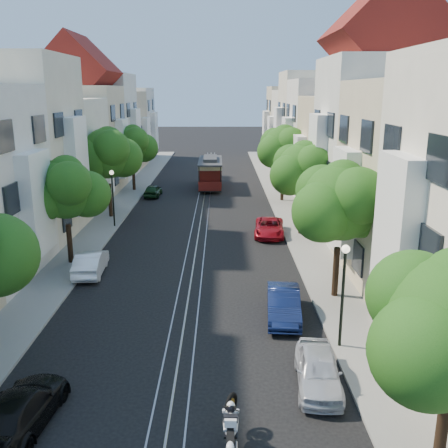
{
  "coord_description": "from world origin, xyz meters",
  "views": [
    {
      "loc": [
        1.63,
        -13.77,
        9.88
      ],
      "look_at": [
        1.79,
        14.78,
        2.2
      ],
      "focal_mm": 40.0,
      "sensor_mm": 36.0,
      "label": 1
    }
  ],
  "objects_px": {
    "tree_e_b": "(341,204)",
    "parked_car_w_far": "(153,190)",
    "tree_w_c": "(108,154)",
    "lamp_west": "(113,190)",
    "tree_w_d": "(133,145)",
    "tree_w_b": "(66,190)",
    "lamp_east": "(344,281)",
    "cable_car": "(210,171)",
    "parked_car_w_near": "(21,409)",
    "sportbike_rider": "(231,424)",
    "parked_car_e_mid": "(283,304)",
    "tree_e_c": "(304,170)",
    "parked_car_e_far": "(269,227)",
    "tree_e_d": "(284,148)",
    "parked_car_w_mid": "(91,263)",
    "parked_car_e_near": "(318,370)"
  },
  "relations": [
    {
      "from": "cable_car",
      "to": "tree_w_b",
      "type": "bearing_deg",
      "value": -108.42
    },
    {
      "from": "sportbike_rider",
      "to": "parked_car_e_mid",
      "type": "distance_m",
      "value": 8.74
    },
    {
      "from": "tree_e_d",
      "to": "parked_car_w_near",
      "type": "relative_size",
      "value": 1.62
    },
    {
      "from": "tree_w_d",
      "to": "lamp_east",
      "type": "bearing_deg",
      "value": -67.2
    },
    {
      "from": "tree_e_c",
      "to": "parked_car_w_far",
      "type": "relative_size",
      "value": 1.88
    },
    {
      "from": "tree_e_c",
      "to": "lamp_west",
      "type": "height_order",
      "value": "tree_e_c"
    },
    {
      "from": "tree_w_d",
      "to": "lamp_west",
      "type": "distance_m",
      "value": 14.11
    },
    {
      "from": "cable_car",
      "to": "parked_car_e_near",
      "type": "xyz_separation_m",
      "value": [
        4.44,
        -36.23,
        -1.12
      ]
    },
    {
      "from": "tree_w_b",
      "to": "parked_car_w_near",
      "type": "distance_m",
      "value": 15.42
    },
    {
      "from": "lamp_west",
      "to": "parked_car_w_far",
      "type": "distance_m",
      "value": 11.48
    },
    {
      "from": "tree_w_c",
      "to": "tree_w_d",
      "type": "xyz_separation_m",
      "value": [
        -0.0,
        11.0,
        -0.47
      ]
    },
    {
      "from": "cable_car",
      "to": "parked_car_w_mid",
      "type": "bearing_deg",
      "value": -104.08
    },
    {
      "from": "tree_w_b",
      "to": "lamp_west",
      "type": "bearing_deg",
      "value": 84.03
    },
    {
      "from": "tree_w_c",
      "to": "sportbike_rider",
      "type": "bearing_deg",
      "value": -71.27
    },
    {
      "from": "tree_e_c",
      "to": "lamp_east",
      "type": "height_order",
      "value": "tree_e_c"
    },
    {
      "from": "tree_e_c",
      "to": "sportbike_rider",
      "type": "xyz_separation_m",
      "value": [
        -5.37,
        -21.63,
        -3.83
      ]
    },
    {
      "from": "parked_car_e_far",
      "to": "tree_w_d",
      "type": "bearing_deg",
      "value": 132.55
    },
    {
      "from": "tree_e_c",
      "to": "tree_e_d",
      "type": "distance_m",
      "value": 11.0
    },
    {
      "from": "tree_e_c",
      "to": "parked_car_e_near",
      "type": "bearing_deg",
      "value": -97.1
    },
    {
      "from": "tree_e_b",
      "to": "parked_car_w_far",
      "type": "height_order",
      "value": "tree_e_b"
    },
    {
      "from": "tree_w_d",
      "to": "parked_car_e_near",
      "type": "distance_m",
      "value": 36.87
    },
    {
      "from": "cable_car",
      "to": "lamp_west",
      "type": "bearing_deg",
      "value": -114.06
    },
    {
      "from": "sportbike_rider",
      "to": "parked_car_e_mid",
      "type": "bearing_deg",
      "value": 75.19
    },
    {
      "from": "parked_car_e_near",
      "to": "parked_car_e_far",
      "type": "relative_size",
      "value": 0.86
    },
    {
      "from": "tree_w_d",
      "to": "parked_car_w_mid",
      "type": "height_order",
      "value": "tree_w_d"
    },
    {
      "from": "tree_w_b",
      "to": "lamp_east",
      "type": "relative_size",
      "value": 1.51
    },
    {
      "from": "lamp_west",
      "to": "parked_car_w_near",
      "type": "distance_m",
      "value": 22.91
    },
    {
      "from": "tree_w_c",
      "to": "parked_car_w_mid",
      "type": "relative_size",
      "value": 1.79
    },
    {
      "from": "tree_e_c",
      "to": "tree_e_d",
      "type": "height_order",
      "value": "tree_e_d"
    },
    {
      "from": "tree_e_d",
      "to": "lamp_west",
      "type": "relative_size",
      "value": 1.65
    },
    {
      "from": "lamp_east",
      "to": "tree_e_c",
      "type": "bearing_deg",
      "value": 86.56
    },
    {
      "from": "tree_e_d",
      "to": "parked_car_w_near",
      "type": "xyz_separation_m",
      "value": [
        -11.66,
        -31.69,
        -4.25
      ]
    },
    {
      "from": "parked_car_w_far",
      "to": "parked_car_e_mid",
      "type": "bearing_deg",
      "value": 111.82
    },
    {
      "from": "tree_e_c",
      "to": "tree_w_d",
      "type": "bearing_deg",
      "value": 131.99
    },
    {
      "from": "tree_w_d",
      "to": "sportbike_rider",
      "type": "distance_m",
      "value": 38.89
    },
    {
      "from": "tree_w_c",
      "to": "lamp_east",
      "type": "height_order",
      "value": "tree_w_c"
    },
    {
      "from": "sportbike_rider",
      "to": "tree_w_d",
      "type": "bearing_deg",
      "value": 105.38
    },
    {
      "from": "lamp_west",
      "to": "parked_car_w_mid",
      "type": "distance_m",
      "value": 9.92
    },
    {
      "from": "tree_e_c",
      "to": "parked_car_w_mid",
      "type": "height_order",
      "value": "tree_e_c"
    },
    {
      "from": "tree_e_c",
      "to": "parked_car_w_far",
      "type": "distance_m",
      "value": 18.39
    },
    {
      "from": "tree_w_c",
      "to": "lamp_east",
      "type": "distance_m",
      "value": 25.01
    },
    {
      "from": "tree_w_c",
      "to": "lamp_west",
      "type": "xyz_separation_m",
      "value": [
        0.84,
        -2.98,
        -2.22
      ]
    },
    {
      "from": "tree_w_d",
      "to": "parked_car_w_near",
      "type": "height_order",
      "value": "tree_w_d"
    },
    {
      "from": "parked_car_e_far",
      "to": "parked_car_w_mid",
      "type": "bearing_deg",
      "value": -139.19
    },
    {
      "from": "tree_w_c",
      "to": "parked_car_e_far",
      "type": "height_order",
      "value": "tree_w_c"
    },
    {
      "from": "parked_car_w_near",
      "to": "lamp_west",
      "type": "bearing_deg",
      "value": -79.94
    },
    {
      "from": "tree_e_c",
      "to": "sportbike_rider",
      "type": "bearing_deg",
      "value": -103.94
    },
    {
      "from": "tree_e_b",
      "to": "tree_w_c",
      "type": "xyz_separation_m",
      "value": [
        -14.4,
        16.0,
        0.34
      ]
    },
    {
      "from": "parked_car_e_far",
      "to": "parked_car_w_mid",
      "type": "height_order",
      "value": "parked_car_w_mid"
    },
    {
      "from": "lamp_east",
      "to": "sportbike_rider",
      "type": "xyz_separation_m",
      "value": [
        -4.41,
        -5.66,
        -2.08
      ]
    }
  ]
}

